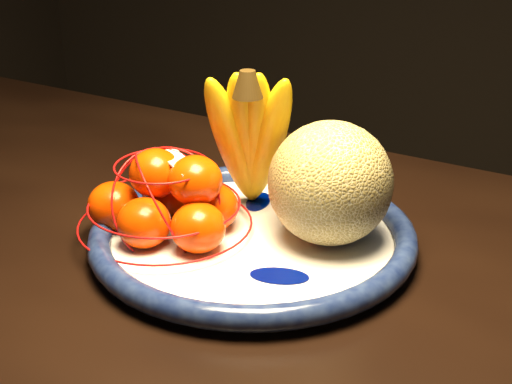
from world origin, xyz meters
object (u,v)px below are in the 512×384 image
at_px(cantaloupe, 330,183).
at_px(fruit_bowl, 253,236).
at_px(mandarin_bag, 168,202).
at_px(dining_table, 133,301).
at_px(banana_bunch, 250,134).

bearing_deg(cantaloupe, fruit_bowl, -161.66).
bearing_deg(mandarin_bag, fruit_bowl, 18.53).
xyz_separation_m(cantaloupe, mandarin_bag, (-0.18, -0.06, -0.03)).
distance_m(dining_table, mandarin_bag, 0.15).
bearing_deg(fruit_bowl, cantaloupe, 18.34).
height_order(fruit_bowl, banana_bunch, banana_bunch).
height_order(dining_table, mandarin_bag, mandarin_bag).
height_order(cantaloupe, mandarin_bag, cantaloupe).
xyz_separation_m(dining_table, banana_bunch, (0.11, 0.12, 0.21)).
distance_m(fruit_bowl, banana_bunch, 0.13).
bearing_deg(banana_bunch, mandarin_bag, -145.53).
height_order(fruit_bowl, mandarin_bag, mandarin_bag).
bearing_deg(cantaloupe, dining_table, -160.29).
height_order(dining_table, banana_bunch, banana_bunch).
relative_size(cantaloupe, banana_bunch, 0.69).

